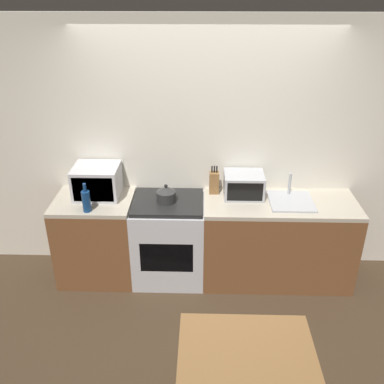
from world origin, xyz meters
name	(u,v)px	position (x,y,z in m)	size (l,w,h in m)	color
ground_plane	(204,332)	(0.00, 0.00, 0.00)	(16.00, 16.00, 0.00)	#3D2D1E
wall_back	(206,151)	(0.00, 1.17, 1.30)	(10.00, 0.06, 2.60)	silver
counter_left_run	(97,238)	(-1.11, 0.83, 0.45)	(0.77, 0.62, 0.90)	brown
counter_right_run	(277,241)	(0.75, 0.83, 0.45)	(1.51, 0.62, 0.90)	brown
stove_range	(169,239)	(-0.37, 0.83, 0.45)	(0.72, 0.62, 0.90)	silver
kettle	(166,194)	(-0.38, 0.81, 0.98)	(0.19, 0.19, 0.19)	#2D2D2D
microwave	(97,181)	(-1.07, 0.92, 1.06)	(0.44, 0.39, 0.31)	silver
bottle	(86,201)	(-1.11, 0.60, 1.01)	(0.08, 0.08, 0.29)	navy
knife_block	(214,182)	(0.09, 1.02, 1.02)	(0.10, 0.09, 0.29)	brown
toaster_oven	(244,185)	(0.39, 0.96, 1.02)	(0.39, 0.32, 0.24)	#ADAFB5
sink_basin	(291,201)	(0.84, 0.84, 0.92)	(0.42, 0.43, 0.24)	#ADAFB5
dining_table	(246,361)	(0.27, -0.90, 0.64)	(0.87, 0.62, 0.76)	brown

